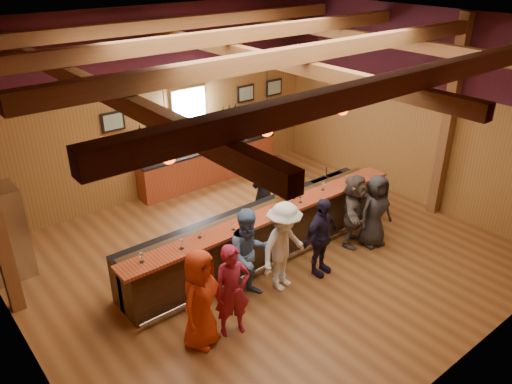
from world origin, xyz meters
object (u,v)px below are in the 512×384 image
Objects in this scene: customer_brown at (354,210)px; ice_bucket at (281,200)px; back_bar_cabinet at (210,165)px; customer_white at (284,247)px; bottle_a at (283,198)px; stainless_fridge at (5,233)px; customer_redvest at (232,291)px; bar_counter at (261,231)px; customer_orange at (200,299)px; customer_dark at (375,211)px; bartender at (263,193)px; customer_denim at (249,255)px; customer_navy at (321,237)px.

customer_brown is 1.64m from ice_bucket.
customer_brown is (0.55, -4.44, 0.31)m from back_bar_cabinet.
customer_white is 1.23m from bottle_a.
stainless_fridge reaches higher than customer_redvest.
bar_counter is at bearing 135.97° from ice_bucket.
customer_orange is 0.54m from customer_redvest.
customer_dark is (3.86, 0.29, -0.02)m from customer_redvest.
customer_redvest is 0.94× the size of bartender.
customer_dark is (3.09, -0.25, -0.08)m from customer_denim.
customer_brown is (3.54, 0.60, -0.01)m from customer_redvest.
bottle_a is at bearing -1.26° from customer_orange.
customer_navy is 1.09m from bottle_a.
customer_white is at bearing -108.71° from back_bar_cabinet.
customer_denim is 1.50m from customer_navy.
customer_denim reaches higher than bottle_a.
stainless_fridge is 5.14m from customer_white.
customer_orange is 1.06× the size of customer_navy.
customer_orange is at bearing -167.44° from customer_dark.
bottle_a is at bearing 160.61° from customer_dark.
customer_orange is at bearing -157.22° from ice_bucket.
customer_orange is 2.96m from bottle_a.
customer_navy reaches higher than ice_bucket.
customer_white is at bearing -128.88° from ice_bucket.
ice_bucket is at bearing -44.03° from bar_counter.
customer_orange is at bearing -157.17° from bottle_a.
customer_navy is at bearing -98.86° from back_bar_cabinet.
customer_denim is (0.77, 0.55, 0.07)m from customer_redvest.
ice_bucket is at bearing 39.26° from customer_white.
stainless_fridge is 6.73m from customer_brown.
back_bar_cabinet is at bearing 76.23° from customer_redvest.
customer_redvest is 1.46m from customer_white.
customer_brown reaches higher than bar_counter.
customer_orange reaches higher than customer_dark.
customer_denim is at bearing -153.33° from ice_bucket.
stainless_fridge is 5.11m from bartender.
customer_dark is (2.45, -0.08, -0.08)m from customer_white.
stainless_fridge reaches higher than customer_denim.
customer_white is at bearing -43.65° from stainless_fridge.
customer_dark is at bearing -29.80° from bar_counter.
stainless_fridge is 1.07× the size of customer_orange.
customer_brown is at bearing 146.81° from customer_dark.
back_bar_cabinet is 2.35× the size of bartender.
bar_counter is at bearing 56.02° from customer_redvest.
stainless_fridge is at bearing -22.71° from bartender.
customer_white is 2.20m from bartender.
customer_navy is 4.35× the size of bottle_a.
customer_navy is 1.01× the size of customer_dark.
customer_orange is (-3.52, -4.93, 0.36)m from back_bar_cabinet.
customer_dark is at bearing -79.61° from back_bar_cabinet.
customer_denim is at bearing 52.20° from customer_redvest.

